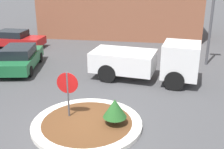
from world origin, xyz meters
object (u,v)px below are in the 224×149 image
(stop_sign, at_px, (68,87))
(parked_sedan_green, at_px, (20,58))
(parked_sedan_red, at_px, (15,39))
(utility_truck, at_px, (148,61))
(light_pole, at_px, (212,12))

(stop_sign, relative_size, parked_sedan_green, 0.43)
(stop_sign, bearing_deg, parked_sedan_red, 126.21)
(parked_sedan_green, bearing_deg, stop_sign, -150.20)
(stop_sign, xyz_separation_m, utility_truck, (2.91, 4.87, -0.31))
(stop_sign, distance_m, utility_truck, 5.68)
(utility_truck, height_order, parked_sedan_red, utility_truck)
(parked_sedan_green, relative_size, light_pole, 0.84)
(parked_sedan_green, height_order, parked_sedan_red, parked_sedan_green)
(stop_sign, xyz_separation_m, light_pole, (6.48, 8.20, 1.92))
(stop_sign, height_order, parked_sedan_green, stop_sign)
(parked_sedan_red, bearing_deg, parked_sedan_green, -58.12)
(stop_sign, height_order, light_pole, light_pole)
(utility_truck, bearing_deg, stop_sign, -112.22)
(parked_sedan_green, distance_m, parked_sedan_red, 5.56)
(parked_sedan_red, bearing_deg, stop_sign, -52.25)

